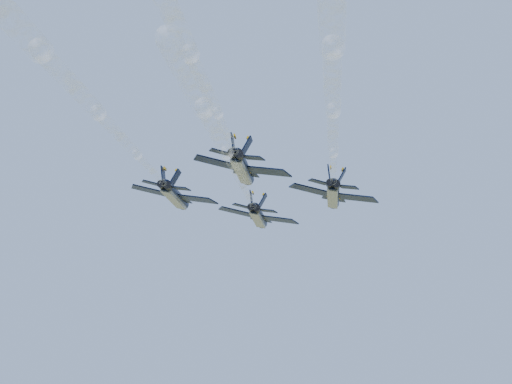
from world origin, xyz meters
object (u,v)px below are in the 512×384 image
at_px(jet_left, 175,196).
at_px(jet_right, 333,195).
at_px(jet_lead, 259,217).
at_px(jet_slot, 243,169).

relative_size(jet_left, jet_right, 1.00).
xyz_separation_m(jet_lead, jet_slot, (7.36, -20.51, 0.00)).
bearing_deg(jet_right, jet_left, -176.18).
bearing_deg(jet_left, jet_right, 3.82).
relative_size(jet_lead, jet_slot, 1.00).
distance_m(jet_right, jet_slot, 15.92).
height_order(jet_lead, jet_slot, same).
bearing_deg(jet_slot, jet_left, 133.76).
bearing_deg(jet_lead, jet_right, -42.94).
xyz_separation_m(jet_left, jet_right, (19.00, 8.24, 0.00)).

